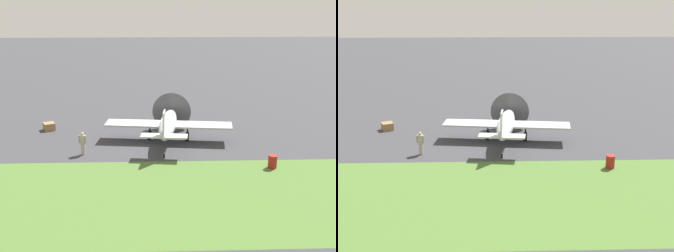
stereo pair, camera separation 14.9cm
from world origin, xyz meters
TOP-DOWN VIEW (x-y plane):
  - ground_plane at (0.00, 0.00)m, footprint 160.00×160.00m
  - grass_verge at (0.00, -10.30)m, footprint 120.00×11.00m
  - airplane_lead at (0.86, -0.59)m, footprint 10.17×8.07m
  - ground_crew_chief at (-5.47, -3.23)m, footprint 0.62×0.38m
  - fuel_drum at (7.75, -6.16)m, footprint 0.60×0.60m
  - supply_crate at (-9.31, 2.77)m, footprint 1.20×1.20m

SIDE VIEW (x-z plane):
  - ground_plane at x=0.00m, z-range 0.00..0.00m
  - grass_verge at x=0.00m, z-range 0.00..0.01m
  - supply_crate at x=-9.31m, z-range 0.00..0.64m
  - fuel_drum at x=7.75m, z-range 0.00..0.90m
  - ground_crew_chief at x=-5.47m, z-range 0.05..1.78m
  - airplane_lead at x=0.86m, z-range -0.29..3.31m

